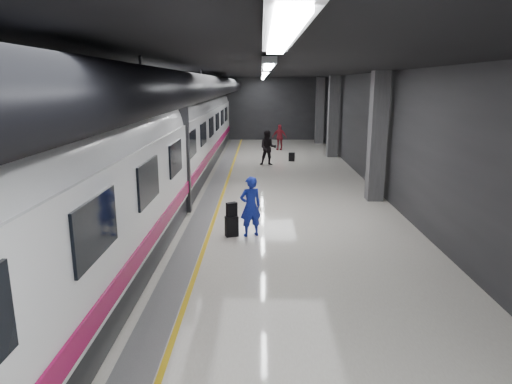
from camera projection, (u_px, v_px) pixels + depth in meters
ground at (245, 215)px, 14.52m from camera, size 40.00×40.00×0.00m
platform_hall at (237, 101)px, 14.63m from camera, size 10.02×40.02×4.51m
train at (140, 150)px, 14.07m from camera, size 3.05×38.00×4.05m
traveler_main at (251, 206)px, 12.35m from camera, size 0.71×0.59×1.66m
suitcase_main at (232, 226)px, 12.43m from camera, size 0.40×0.32×0.56m
shoulder_bag at (232, 209)px, 12.36m from camera, size 0.32×0.28×0.38m
traveler_far_a at (268, 148)px, 23.17m from camera, size 0.88×0.70×1.77m
traveler_far_b at (279, 137)px, 28.57m from camera, size 1.00×0.65×1.58m
suitcase_far at (292, 157)px, 24.50m from camera, size 0.34×0.25×0.46m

